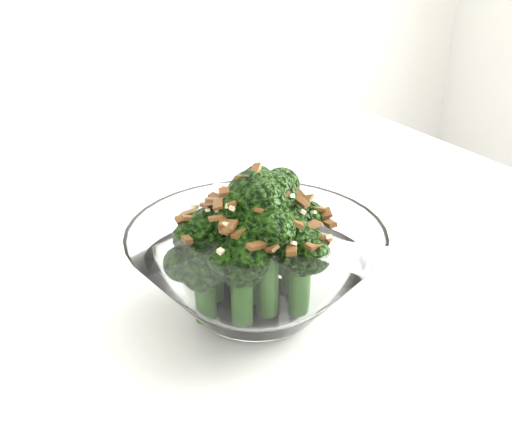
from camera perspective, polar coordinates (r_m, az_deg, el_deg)
name	(u,v)px	position (r m, az deg, el deg)	size (l,w,h in m)	color
table	(86,390)	(0.53, -16.67, -16.23)	(1.26, 0.89, 0.75)	white
broccoli_dish	(256,261)	(0.46, 0.03, -4.32)	(0.20, 0.20, 0.13)	white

